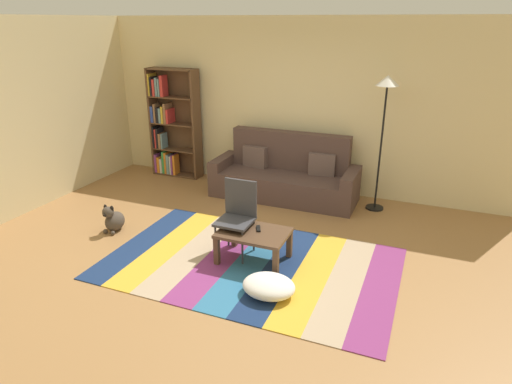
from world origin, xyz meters
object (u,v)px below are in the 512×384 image
Objects in this scene: dog at (114,220)px; tv_remote at (258,229)px; bookshelf at (170,126)px; coffee_table at (254,236)px; couch at (285,176)px; standing_lamp at (386,99)px; folding_chair at (238,211)px; pouf at (269,286)px.

dog is 2.07m from tv_remote.
coffee_table is at bearing -42.47° from bookshelf.
tv_remote is (2.05, 0.04, 0.23)m from dog.
couch reaches higher than tv_remote.
coffee_table is 2.03m from dog.
standing_lamp is (1.08, 2.11, 1.30)m from coffee_table.
bookshelf is (-2.25, 0.28, 0.54)m from couch.
standing_lamp is at bearing 62.81° from coffee_table.
bookshelf is 2.09× the size of folding_chair.
folding_chair is (-0.26, 0.13, 0.22)m from coffee_table.
standing_lamp reaches higher than pouf.
dog is (0.55, -2.32, -0.72)m from bookshelf.
folding_chair is (1.77, 0.10, 0.37)m from dog.
dog is at bearing 179.20° from coffee_table.
folding_chair reaches higher than coffee_table.
folding_chair is at bearing 3.27° from dog.
dog is 2.65× the size of tv_remote.
pouf is at bearing -84.75° from tv_remote.
standing_lamp is at bearing -3.79° from bookshelf.
dog is at bearing -129.93° from couch.
pouf is at bearing -104.07° from standing_lamp.
coffee_table is 5.29× the size of tv_remote.
tv_remote is at bearing 22.14° from folding_chair.
couch is 2.66m from dog.
tv_remote is (-1.05, -2.04, -1.23)m from standing_lamp.
standing_lamp reaches higher than dog.
bookshelf reaches higher than dog.
coffee_table is 0.88× the size of folding_chair.
dog is at bearing -146.18° from standing_lamp.
tv_remote is 0.17× the size of folding_chair.
standing_lamp reaches higher than tv_remote.
tv_remote is at bearing 119.95° from pouf.
bookshelf is 3.53m from coffee_table.
bookshelf is 0.97× the size of standing_lamp.
couch is at bearing 105.29° from pouf.
pouf is 2.51m from dog.
pouf is at bearing -55.09° from coffee_table.
bookshelf is 3.73m from standing_lamp.
bookshelf is 3.49m from tv_remote.
bookshelf is at bearing 114.04° from tv_remote.
dog is (-2.02, 0.03, -0.16)m from coffee_table.
dog is (-2.43, 0.61, 0.05)m from pouf.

